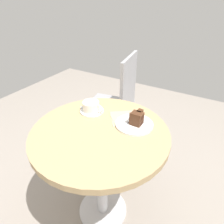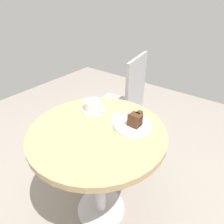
{
  "view_description": "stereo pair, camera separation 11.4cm",
  "coord_description": "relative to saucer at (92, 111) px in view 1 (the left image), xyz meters",
  "views": [
    {
      "loc": [
        0.49,
        -0.7,
        1.35
      ],
      "look_at": [
        -0.01,
        0.14,
        0.75
      ],
      "focal_mm": 32.0,
      "sensor_mm": 36.0,
      "label": 1
    },
    {
      "loc": [
        0.58,
        -0.64,
        1.35
      ],
      "look_at": [
        -0.01,
        0.14,
        0.75
      ],
      "focal_mm": 32.0,
      "sensor_mm": 36.0,
      "label": 2
    }
  ],
  "objects": [
    {
      "name": "ground_plane",
      "position": [
        0.15,
        -0.14,
        -0.72
      ],
      "size": [
        4.4,
        4.4,
        0.01
      ],
      "primitive_type": "cube",
      "color": "gray",
      "rests_on": "ground"
    },
    {
      "name": "saucer",
      "position": [
        0.0,
        0.0,
        0.0
      ],
      "size": [
        0.14,
        0.14,
        0.01
      ],
      "color": "white",
      "rests_on": "cafe_table"
    },
    {
      "name": "napkin",
      "position": [
        0.21,
        0.03,
        -0.0
      ],
      "size": [
        0.22,
        0.23,
        0.0
      ],
      "rotation": [
        0.0,
        0.0,
        5.36
      ],
      "color": "tan",
      "rests_on": "cafe_table"
    },
    {
      "name": "cafe_table",
      "position": [
        0.15,
        -0.14,
        -0.12
      ],
      "size": [
        0.74,
        0.74,
        0.71
      ],
      "color": "tan",
      "rests_on": "ground"
    },
    {
      "name": "coffee_cup",
      "position": [
        0.0,
        -0.01,
        0.04
      ],
      "size": [
        0.13,
        0.1,
        0.06
      ],
      "color": "white",
      "rests_on": "saucer"
    },
    {
      "name": "fork",
      "position": [
        0.26,
        0.04,
        0.01
      ],
      "size": [
        0.04,
        0.13,
        0.0
      ],
      "rotation": [
        0.0,
        0.0,
        1.37
      ],
      "color": "silver",
      "rests_on": "cake_plate"
    },
    {
      "name": "teaspoon",
      "position": [
        -0.05,
        -0.02,
        0.01
      ],
      "size": [
        0.09,
        0.07,
        0.0
      ],
      "rotation": [
        0.0,
        0.0,
        2.48
      ],
      "color": "silver",
      "rests_on": "saucer"
    },
    {
      "name": "cake_slice",
      "position": [
        0.3,
        0.01,
        0.04
      ],
      "size": [
        0.06,
        0.09,
        0.07
      ],
      "rotation": [
        0.0,
        0.0,
        1.56
      ],
      "color": "#381E14",
      "rests_on": "cake_plate"
    },
    {
      "name": "cake_plate",
      "position": [
        0.28,
        0.0,
        0.0
      ],
      "size": [
        0.21,
        0.21,
        0.01
      ],
      "color": "white",
      "rests_on": "cafe_table"
    },
    {
      "name": "cafe_chair",
      "position": [
        -0.08,
        0.48,
        -0.16
      ],
      "size": [
        0.44,
        0.44,
        0.93
      ],
      "rotation": [
        0.0,
        0.0,
        4.87
      ],
      "color": "#9E9EA3",
      "rests_on": "ground"
    }
  ]
}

